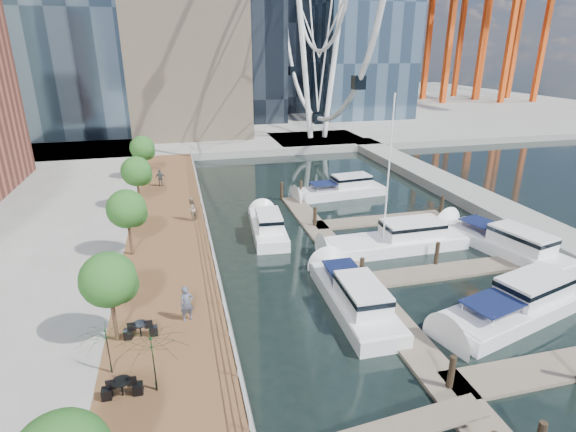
# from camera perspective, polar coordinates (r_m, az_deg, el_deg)

# --- Properties ---
(ground) EXTENTS (520.00, 520.00, 0.00)m
(ground) POSITION_cam_1_polar(r_m,az_deg,el_deg) (22.64, 10.10, -18.90)
(ground) COLOR black
(ground) RESTS_ON ground
(boardwalk) EXTENTS (6.00, 60.00, 1.00)m
(boardwalk) POSITION_cam_1_polar(r_m,az_deg,el_deg) (33.71, -14.87, -4.32)
(boardwalk) COLOR brown
(boardwalk) RESTS_ON ground
(seawall) EXTENTS (0.25, 60.00, 1.00)m
(seawall) POSITION_cam_1_polar(r_m,az_deg,el_deg) (33.74, -9.78, -3.88)
(seawall) COLOR #595954
(seawall) RESTS_ON ground
(land_far) EXTENTS (200.00, 114.00, 1.00)m
(land_far) POSITION_cam_1_polar(r_m,az_deg,el_deg) (118.81, -10.52, 13.52)
(land_far) COLOR gray
(land_far) RESTS_ON ground
(breakwater) EXTENTS (4.00, 60.00, 1.00)m
(breakwater) POSITION_cam_1_polar(r_m,az_deg,el_deg) (47.35, 22.73, 1.98)
(breakwater) COLOR gray
(breakwater) RESTS_ON ground
(pier) EXTENTS (14.00, 12.00, 1.00)m
(pier) POSITION_cam_1_polar(r_m,az_deg,el_deg) (72.50, 3.74, 9.52)
(pier) COLOR gray
(pier) RESTS_ON ground
(railing) EXTENTS (0.10, 60.00, 1.05)m
(railing) POSITION_cam_1_polar(r_m,az_deg,el_deg) (33.33, -10.06, -2.29)
(railing) COLOR white
(railing) RESTS_ON boardwalk
(floating_docks) EXTENTS (16.00, 34.00, 2.60)m
(floating_docks) POSITION_cam_1_polar(r_m,az_deg,el_deg) (33.18, 15.89, -4.85)
(floating_docks) COLOR #6D6051
(floating_docks) RESTS_ON ground
(port_cranes) EXTENTS (40.00, 52.00, 38.00)m
(port_cranes) POSITION_cam_1_polar(r_m,az_deg,el_deg) (134.71, 21.59, 21.64)
(port_cranes) COLOR #D84C14
(port_cranes) RESTS_ON ground
(street_trees) EXTENTS (2.60, 42.60, 4.60)m
(street_trees) POSITION_cam_1_polar(r_m,az_deg,el_deg) (31.58, -19.83, 0.84)
(street_trees) COLOR #3F2B1C
(street_trees) RESTS_ON ground
(cafe_tables) EXTENTS (2.50, 13.70, 0.74)m
(cafe_tables) POSITION_cam_1_polar(r_m,az_deg,el_deg) (19.02, -19.59, -23.61)
(cafe_tables) COLOR black
(cafe_tables) RESTS_ON ground
(yacht_foreground) EXTENTS (11.78, 6.01, 2.15)m
(yacht_foreground) POSITION_cam_1_polar(r_m,az_deg,el_deg) (29.21, 26.95, -11.20)
(yacht_foreground) COLOR silver
(yacht_foreground) RESTS_ON ground
(pedestrian_near) EXTENTS (0.80, 0.64, 1.92)m
(pedestrian_near) POSITION_cam_1_polar(r_m,az_deg,el_deg) (24.05, -12.74, -10.81)
(pedestrian_near) COLOR #444A5B
(pedestrian_near) RESTS_ON boardwalk
(pedestrian_mid) EXTENTS (1.18, 1.20, 1.95)m
(pedestrian_mid) POSITION_cam_1_polar(r_m,az_deg,el_deg) (37.42, -12.19, 0.86)
(pedestrian_mid) COLOR #82715A
(pedestrian_mid) RESTS_ON boardwalk
(pedestrian_far) EXTENTS (1.07, 0.59, 1.73)m
(pedestrian_far) POSITION_cam_1_polar(r_m,az_deg,el_deg) (47.82, -15.90, 4.69)
(pedestrian_far) COLOR #353E42
(pedestrian_far) RESTS_ON boardwalk
(moored_yachts) EXTENTS (20.75, 39.39, 11.50)m
(moored_yachts) POSITION_cam_1_polar(r_m,az_deg,el_deg) (34.27, 14.14, -4.75)
(moored_yachts) COLOR white
(moored_yachts) RESTS_ON ground
(cafe_seating) EXTENTS (5.16, 16.25, 2.67)m
(cafe_seating) POSITION_cam_1_polar(r_m,az_deg,el_deg) (17.86, -19.84, -23.34)
(cafe_seating) COLOR #0E341D
(cafe_seating) RESTS_ON ground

